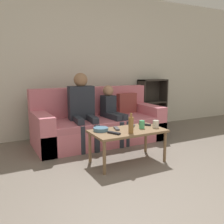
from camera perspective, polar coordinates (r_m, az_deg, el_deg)
The scene contains 15 objects.
ground_plane at distance 2.58m, azimuth 21.05°, elevation -19.32°, with size 22.00×22.00×0.00m, color #70665B.
wall_back at distance 4.74m, azimuth -6.16°, elevation 10.84°, with size 12.00×0.06×2.60m.
couch at distance 4.21m, azimuth -3.01°, elevation -2.84°, with size 2.12×0.89×0.90m.
bookshelf at distance 5.36m, azimuth 8.71°, elevation 0.98°, with size 0.60×0.28×0.99m.
coffee_table at distance 3.28m, azimuth 3.61°, elevation -4.93°, with size 0.97×0.52×0.43m.
person_adult at distance 3.95m, azimuth -6.81°, elevation 1.75°, with size 0.42×0.65×1.16m.
person_child at distance 4.12m, azimuth 0.17°, elevation 0.32°, with size 0.26×0.63×0.94m.
cup_near at distance 3.36m, azimuth 6.85°, elevation -2.84°, with size 0.07×0.07×0.11m.
cup_far at distance 3.42m, azimuth 9.96°, elevation -2.74°, with size 0.08×0.08×0.10m.
tv_remote_0 at distance 3.29m, azimuth 1.04°, elevation -3.78°, with size 0.09×0.18×0.02m.
tv_remote_1 at distance 3.07m, azimuth 0.46°, elevation -4.81°, with size 0.12×0.17×0.02m.
tv_remote_2 at distance 3.55m, azimuth 7.50°, elevation -2.83°, with size 0.13×0.17×0.02m.
tv_remote_3 at distance 3.42m, azimuth 4.62°, elevation -3.29°, with size 0.15×0.16×0.02m.
snack_bowl at distance 3.21m, azimuth -2.57°, elevation -3.96°, with size 0.19×0.19×0.05m.
bottle at distance 3.09m, azimuth 4.36°, elevation -2.92°, with size 0.06×0.06×0.25m.
Camera 1 is at (-1.74, -1.44, 1.24)m, focal length 40.00 mm.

